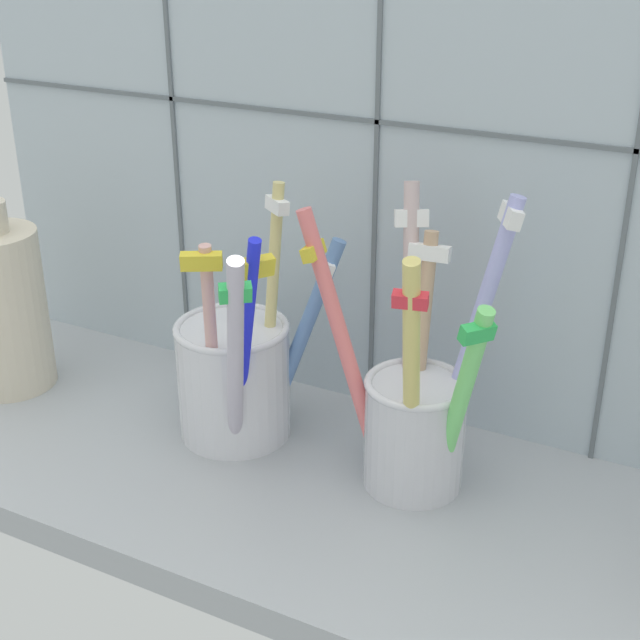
# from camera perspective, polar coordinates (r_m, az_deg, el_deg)

# --- Properties ---
(counter_slab) EXTENTS (0.64, 0.22, 0.02)m
(counter_slab) POSITION_cam_1_polar(r_m,az_deg,el_deg) (0.59, -1.34, -10.71)
(counter_slab) COLOR #9EA3A8
(counter_slab) RESTS_ON ground
(tile_wall_back) EXTENTS (0.64, 0.02, 0.45)m
(tile_wall_back) POSITION_cam_1_polar(r_m,az_deg,el_deg) (0.60, 4.06, 12.50)
(tile_wall_back) COLOR #B2C1CC
(tile_wall_back) RESTS_ON ground
(toothbrush_cup_left) EXTENTS (0.11, 0.12, 0.18)m
(toothbrush_cup_left) POSITION_cam_1_polar(r_m,az_deg,el_deg) (0.61, -5.31, -3.32)
(toothbrush_cup_left) COLOR silver
(toothbrush_cup_left) RESTS_ON counter_slab
(toothbrush_cup_right) EXTENTS (0.13, 0.11, 0.19)m
(toothbrush_cup_right) POSITION_cam_1_polar(r_m,az_deg,el_deg) (0.56, 6.05, -5.70)
(toothbrush_cup_right) COLOR silver
(toothbrush_cup_right) RESTS_ON counter_slab
(ceramic_vase) EXTENTS (0.07, 0.07, 0.14)m
(ceramic_vase) POSITION_cam_1_polar(r_m,az_deg,el_deg) (0.70, -19.44, 0.77)
(ceramic_vase) COLOR beige
(ceramic_vase) RESTS_ON counter_slab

